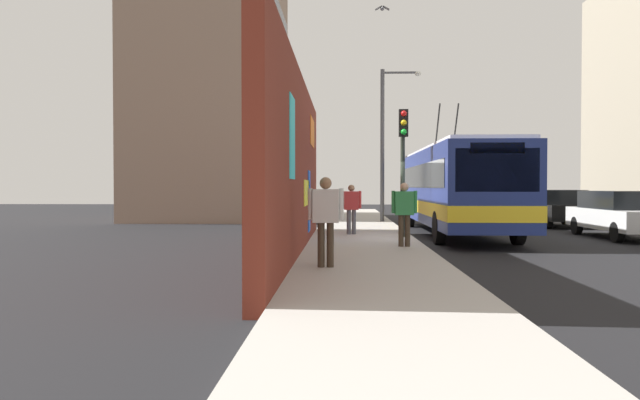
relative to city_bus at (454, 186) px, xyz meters
The scene contains 12 objects.
ground_plane 4.26m from the city_bus, 152.44° to the left, with size 80.00×80.00×0.00m, color black.
sidewalk_slab 5.12m from the city_bus, 135.40° to the left, with size 48.00×3.20×0.15m, color #ADA8A0.
graffiti_wall 8.74m from the city_bus, 143.82° to the left, with size 14.80×0.32×4.43m.
building_far_left 16.26m from the city_bus, 46.46° to the left, with size 9.64×7.21×15.17m.
city_bus is the anchor object (origin of this frame).
parked_car_white 5.48m from the city_bus, 106.04° to the right, with size 4.94×1.83×1.58m.
parked_car_black 6.95m from the city_bus, 48.96° to the right, with size 4.35×1.92×1.58m.
pedestrian_near_wall 11.22m from the city_bus, 157.21° to the left, with size 0.24×0.70×1.76m.
pedestrian_midblock 4.31m from the city_bus, 118.63° to the left, with size 0.22×0.74×1.63m.
pedestrian_at_curb 6.60m from the city_bus, 158.61° to the left, with size 0.22×0.67×1.67m.
traffic_light 3.97m from the city_bus, 145.69° to the left, with size 0.49×0.28×3.98m.
street_lamp 6.29m from the city_bus, 20.57° to the left, with size 0.44×1.81×6.83m.
Camera 1 is at (-18.86, 2.19, 1.73)m, focal length 34.55 mm.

